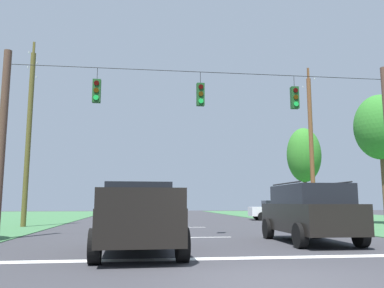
{
  "coord_description": "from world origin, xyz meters",
  "views": [
    {
      "loc": [
        -2.35,
        -7.16,
        1.38
      ],
      "look_at": [
        -0.32,
        8.85,
        3.76
      ],
      "focal_mm": 37.15,
      "sensor_mm": 36.0,
      "label": 1
    }
  ],
  "objects_px": {
    "utility_pole_mid_right": "(311,147)",
    "utility_pole_near_left": "(29,132)",
    "suv_black": "(309,212)",
    "tree_roadside_left": "(304,155)",
    "tree_roadside_right": "(380,127)",
    "distant_car_crossing_white": "(277,210)",
    "overhead_signal_span": "(206,137)",
    "pickup_truck": "(138,217)"
  },
  "relations": [
    {
      "from": "utility_pole_mid_right",
      "to": "utility_pole_near_left",
      "type": "distance_m",
      "value": 17.53
    },
    {
      "from": "suv_black",
      "to": "tree_roadside_left",
      "type": "relative_size",
      "value": 0.6
    },
    {
      "from": "utility_pole_mid_right",
      "to": "tree_roadside_left",
      "type": "distance_m",
      "value": 9.93
    },
    {
      "from": "tree_roadside_left",
      "to": "tree_roadside_right",
      "type": "bearing_deg",
      "value": -87.1
    },
    {
      "from": "suv_black",
      "to": "distant_car_crossing_white",
      "type": "bearing_deg",
      "value": 74.32
    },
    {
      "from": "utility_pole_mid_right",
      "to": "tree_roadside_right",
      "type": "bearing_deg",
      "value": -20.27
    },
    {
      "from": "suv_black",
      "to": "tree_roadside_left",
      "type": "xyz_separation_m",
      "value": [
        8.6,
        20.39,
        4.49
      ]
    },
    {
      "from": "overhead_signal_span",
      "to": "utility_pole_near_left",
      "type": "xyz_separation_m",
      "value": [
        -9.13,
        7.79,
        1.39
      ]
    },
    {
      "from": "utility_pole_mid_right",
      "to": "utility_pole_near_left",
      "type": "bearing_deg",
      "value": -177.22
    },
    {
      "from": "distant_car_crossing_white",
      "to": "tree_roadside_left",
      "type": "bearing_deg",
      "value": 40.7
    },
    {
      "from": "overhead_signal_span",
      "to": "distant_car_crossing_white",
      "type": "bearing_deg",
      "value": 61.36
    },
    {
      "from": "tree_roadside_left",
      "to": "utility_pole_near_left",
      "type": "bearing_deg",
      "value": -154.14
    },
    {
      "from": "overhead_signal_span",
      "to": "tree_roadside_left",
      "type": "relative_size",
      "value": 2.03
    },
    {
      "from": "overhead_signal_span",
      "to": "distant_car_crossing_white",
      "type": "distance_m",
      "value": 17.03
    },
    {
      "from": "suv_black",
      "to": "tree_roadside_right",
      "type": "xyz_separation_m",
      "value": [
        9.14,
        9.63,
        5.02
      ]
    },
    {
      "from": "tree_roadside_left",
      "to": "overhead_signal_span",
      "type": "bearing_deg",
      "value": -123.34
    },
    {
      "from": "suv_black",
      "to": "distant_car_crossing_white",
      "type": "distance_m",
      "value": 17.8
    },
    {
      "from": "tree_roadside_left",
      "to": "utility_pole_mid_right",
      "type": "bearing_deg",
      "value": -110.24
    },
    {
      "from": "pickup_truck",
      "to": "suv_black",
      "type": "relative_size",
      "value": 1.13
    },
    {
      "from": "overhead_signal_span",
      "to": "tree_roadside_right",
      "type": "height_order",
      "value": "tree_roadside_right"
    },
    {
      "from": "tree_roadside_right",
      "to": "suv_black",
      "type": "bearing_deg",
      "value": -133.51
    },
    {
      "from": "distant_car_crossing_white",
      "to": "tree_roadside_right",
      "type": "distance_m",
      "value": 10.15
    },
    {
      "from": "overhead_signal_span",
      "to": "utility_pole_mid_right",
      "type": "xyz_separation_m",
      "value": [
        8.37,
        8.64,
        0.97
      ]
    },
    {
      "from": "pickup_truck",
      "to": "distant_car_crossing_white",
      "type": "distance_m",
      "value": 21.91
    },
    {
      "from": "utility_pole_near_left",
      "to": "overhead_signal_span",
      "type": "bearing_deg",
      "value": -40.46
    },
    {
      "from": "utility_pole_near_left",
      "to": "suv_black",
      "type": "bearing_deg",
      "value": -39.71
    },
    {
      "from": "pickup_truck",
      "to": "suv_black",
      "type": "distance_m",
      "value": 6.21
    },
    {
      "from": "suv_black",
      "to": "tree_roadside_left",
      "type": "bearing_deg",
      "value": 67.15
    },
    {
      "from": "pickup_truck",
      "to": "distant_car_crossing_white",
      "type": "xyz_separation_m",
      "value": [
        10.69,
        19.12,
        -0.18
      ]
    },
    {
      "from": "utility_pole_near_left",
      "to": "tree_roadside_right",
      "type": "relative_size",
      "value": 1.33
    },
    {
      "from": "utility_pole_mid_right",
      "to": "suv_black",
      "type": "bearing_deg",
      "value": -114.97
    },
    {
      "from": "tree_roadside_right",
      "to": "utility_pole_near_left",
      "type": "bearing_deg",
      "value": 178.35
    },
    {
      "from": "tree_roadside_left",
      "to": "distant_car_crossing_white",
      "type": "bearing_deg",
      "value": -139.3
    },
    {
      "from": "tree_roadside_right",
      "to": "utility_pole_mid_right",
      "type": "bearing_deg",
      "value": 159.73
    },
    {
      "from": "utility_pole_mid_right",
      "to": "tree_roadside_left",
      "type": "relative_size",
      "value": 1.29
    },
    {
      "from": "distant_car_crossing_white",
      "to": "suv_black",
      "type": "bearing_deg",
      "value": -105.68
    },
    {
      "from": "suv_black",
      "to": "utility_pole_near_left",
      "type": "height_order",
      "value": "utility_pole_near_left"
    },
    {
      "from": "overhead_signal_span",
      "to": "distant_car_crossing_white",
      "type": "height_order",
      "value": "overhead_signal_span"
    },
    {
      "from": "pickup_truck",
      "to": "tree_roadside_right",
      "type": "height_order",
      "value": "tree_roadside_right"
    },
    {
      "from": "tree_roadside_right",
      "to": "tree_roadside_left",
      "type": "height_order",
      "value": "tree_roadside_right"
    },
    {
      "from": "utility_pole_mid_right",
      "to": "tree_roadside_right",
      "type": "height_order",
      "value": "utility_pole_mid_right"
    },
    {
      "from": "utility_pole_near_left",
      "to": "tree_roadside_right",
      "type": "height_order",
      "value": "utility_pole_near_left"
    }
  ]
}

